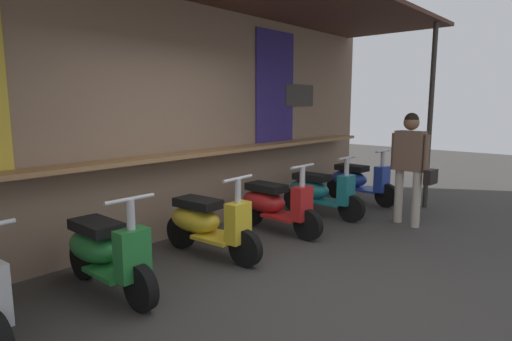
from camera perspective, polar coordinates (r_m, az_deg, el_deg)
The scene contains 8 objects.
ground_plane at distance 4.34m, azimuth 3.01°, elevation -14.58°, with size 26.88×26.88×0.00m, color #383533.
market_stall_facade at distance 5.35m, azimuth -13.04°, elevation 9.42°, with size 9.60×2.23×3.27m.
scooter_green at distance 4.23m, azimuth -19.75°, elevation -10.12°, with size 0.46×1.40×0.97m.
scooter_yellow at distance 4.93m, azimuth -6.78°, elevation -6.94°, with size 0.49×1.40×0.97m.
scooter_red at distance 5.79m, azimuth 2.29°, elevation -4.48°, with size 0.46×1.40×0.97m.
scooter_teal at distance 6.67m, azimuth 8.32°, elevation -2.76°, with size 0.46×1.40×0.97m.
scooter_blue at distance 7.75m, azimuth 13.42°, elevation -1.28°, with size 0.49×1.40×0.97m.
shopper_with_handbag at distance 6.39m, azimuth 20.06°, elevation 1.56°, with size 0.27×0.64×1.61m.
Camera 1 is at (-3.13, -2.45, 1.73)m, focal length 29.77 mm.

